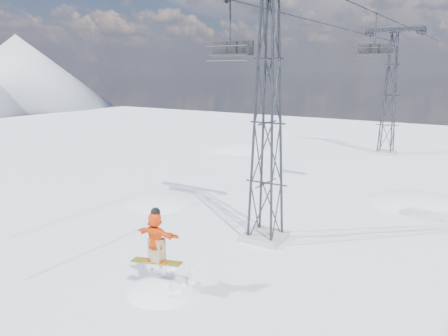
# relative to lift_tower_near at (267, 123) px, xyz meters

# --- Properties ---
(ground) EXTENTS (120.00, 120.00, 0.00)m
(ground) POSITION_rel_lift_tower_near_xyz_m (-0.80, -8.00, -5.47)
(ground) COLOR white
(ground) RESTS_ON ground
(snow_terrain) EXTENTS (39.00, 37.00, 22.00)m
(snow_terrain) POSITION_rel_lift_tower_near_xyz_m (-5.57, 13.24, -15.06)
(snow_terrain) COLOR white
(snow_terrain) RESTS_ON ground
(lift_tower_near) EXTENTS (5.20, 1.80, 11.43)m
(lift_tower_near) POSITION_rel_lift_tower_near_xyz_m (0.00, 0.00, 0.00)
(lift_tower_near) COLOR #999999
(lift_tower_near) RESTS_ON ground
(lift_tower_far) EXTENTS (5.20, 1.80, 11.43)m
(lift_tower_far) POSITION_rel_lift_tower_near_xyz_m (0.00, 25.00, 0.00)
(lift_tower_far) COLOR #999999
(lift_tower_far) RESTS_ON ground
(haul_cables) EXTENTS (4.46, 51.00, 0.06)m
(haul_cables) POSITION_rel_lift_tower_near_xyz_m (0.00, 11.50, 5.38)
(haul_cables) COLOR black
(haul_cables) RESTS_ON ground
(snowboarder_jump) EXTENTS (4.40, 4.40, 7.17)m
(snowboarder_jump) POSITION_rel_lift_tower_near_xyz_m (-0.92, -6.31, -7.08)
(snowboarder_jump) COLOR white
(snowboarder_jump) RESTS_ON ground
(lift_chair_near) EXTENTS (2.18, 0.63, 2.70)m
(lift_chair_near) POSITION_rel_lift_tower_near_xyz_m (-2.20, 0.49, 3.22)
(lift_chair_near) COLOR black
(lift_chair_near) RESTS_ON ground
(lift_chair_mid) EXTENTS (2.00, 0.57, 2.48)m
(lift_chair_mid) POSITION_rel_lift_tower_near_xyz_m (2.20, 9.04, 3.40)
(lift_chair_mid) COLOR black
(lift_chair_mid) RESTS_ON ground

